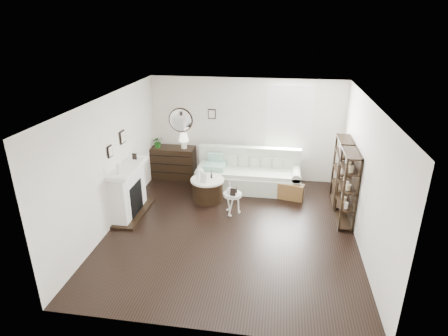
% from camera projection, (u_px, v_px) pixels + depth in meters
% --- Properties ---
extents(room, '(5.50, 5.50, 5.50)m').
position_uv_depth(room, '(274.00, 122.00, 9.57)').
color(room, black).
rests_on(room, ground).
extents(fireplace, '(0.50, 1.40, 1.84)m').
position_uv_depth(fireplace, '(129.00, 192.00, 8.20)').
color(fireplace, white).
rests_on(fireplace, ground).
extents(shelf_unit_far, '(0.30, 0.80, 1.60)m').
position_uv_depth(shelf_unit_far, '(341.00, 172.00, 8.59)').
color(shelf_unit_far, black).
rests_on(shelf_unit_far, ground).
extents(shelf_unit_near, '(0.30, 0.80, 1.60)m').
position_uv_depth(shelf_unit_near, '(347.00, 188.00, 7.76)').
color(shelf_unit_near, black).
rests_on(shelf_unit_near, ground).
extents(sofa, '(2.62, 0.91, 1.02)m').
position_uv_depth(sofa, '(248.00, 176.00, 9.56)').
color(sofa, beige).
rests_on(sofa, ground).
extents(quilt, '(0.57, 0.47, 0.14)m').
position_uv_depth(quilt, '(214.00, 166.00, 9.46)').
color(quilt, '#268E66').
rests_on(quilt, sofa).
extents(suitcase, '(0.64, 0.34, 0.40)m').
position_uv_depth(suitcase, '(291.00, 192.00, 8.99)').
color(suitcase, brown).
rests_on(suitcase, ground).
extents(dresser, '(1.29, 0.55, 0.86)m').
position_uv_depth(dresser, '(171.00, 162.00, 10.18)').
color(dresser, black).
rests_on(dresser, ground).
extents(table_lamp, '(0.34, 0.34, 0.41)m').
position_uv_depth(table_lamp, '(184.00, 141.00, 9.89)').
color(table_lamp, white).
rests_on(table_lamp, dresser).
extents(potted_plant, '(0.35, 0.33, 0.31)m').
position_uv_depth(potted_plant, '(158.00, 142.00, 9.96)').
color(potted_plant, '#1E5A19').
rests_on(potted_plant, dresser).
extents(drum_table, '(0.79, 0.79, 0.55)m').
position_uv_depth(drum_table, '(208.00, 190.00, 8.92)').
color(drum_table, black).
rests_on(drum_table, ground).
extents(pedestal_table, '(0.41, 0.41, 0.50)m').
position_uv_depth(pedestal_table, '(233.00, 195.00, 8.25)').
color(pedestal_table, white).
rests_on(pedestal_table, ground).
extents(eiffel_drum, '(0.13, 0.13, 0.21)m').
position_uv_depth(eiffel_drum, '(211.00, 174.00, 8.82)').
color(eiffel_drum, black).
rests_on(eiffel_drum, drum_table).
extents(bottle_drum, '(0.07, 0.07, 0.31)m').
position_uv_depth(bottle_drum, '(198.00, 174.00, 8.71)').
color(bottle_drum, silver).
rests_on(bottle_drum, drum_table).
extents(card_frame_drum, '(0.17, 0.09, 0.22)m').
position_uv_depth(card_frame_drum, '(203.00, 178.00, 8.61)').
color(card_frame_drum, silver).
rests_on(card_frame_drum, drum_table).
extents(eiffel_ped, '(0.10, 0.10, 0.16)m').
position_uv_depth(eiffel_ped, '(236.00, 190.00, 8.21)').
color(eiffel_ped, black).
rests_on(eiffel_ped, pedestal_table).
extents(flask_ped, '(0.14, 0.14, 0.26)m').
position_uv_depth(flask_ped, '(230.00, 187.00, 8.21)').
color(flask_ped, silver).
rests_on(flask_ped, pedestal_table).
extents(card_frame_ped, '(0.13, 0.07, 0.16)m').
position_uv_depth(card_frame_ped, '(233.00, 192.00, 8.10)').
color(card_frame_ped, black).
rests_on(card_frame_ped, pedestal_table).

